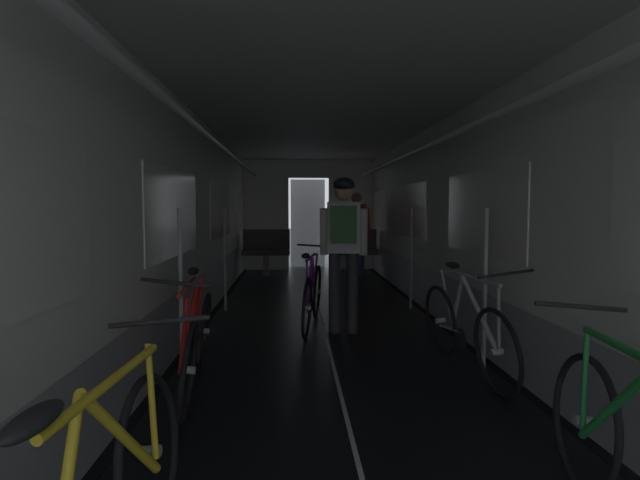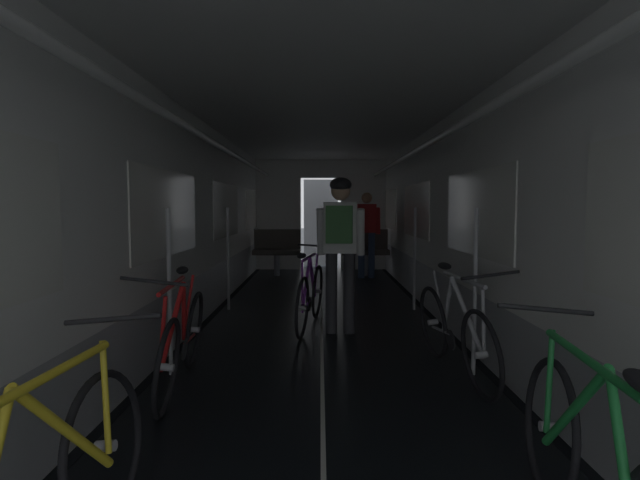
% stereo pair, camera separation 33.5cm
% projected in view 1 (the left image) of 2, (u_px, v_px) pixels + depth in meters
% --- Properties ---
extents(train_car_shell, '(3.14, 12.34, 2.57)m').
position_uv_depth(train_car_shell, '(324.00, 181.00, 5.50)').
color(train_car_shell, black).
rests_on(train_car_shell, ground).
extents(bench_seat_far_left, '(0.98, 0.51, 0.95)m').
position_uv_depth(bench_seat_far_left, '(266.00, 248.00, 9.98)').
color(bench_seat_far_left, gray).
rests_on(bench_seat_far_left, ground).
extents(bench_seat_far_right, '(0.98, 0.51, 0.95)m').
position_uv_depth(bench_seat_far_right, '(354.00, 248.00, 10.08)').
color(bench_seat_far_right, gray).
rests_on(bench_seat_far_right, ground).
extents(bicycle_red, '(0.44, 1.69, 0.95)m').
position_uv_depth(bicycle_red, '(197.00, 341.00, 3.74)').
color(bicycle_red, black).
rests_on(bicycle_red, ground).
extents(bicycle_silver, '(0.49, 1.69, 0.95)m').
position_uv_depth(bicycle_silver, '(465.00, 328.00, 4.13)').
color(bicycle_silver, black).
rests_on(bicycle_silver, ground).
extents(person_cyclist_aisle, '(0.55, 0.42, 1.73)m').
position_uv_depth(person_cyclist_aisle, '(344.00, 237.00, 5.40)').
color(person_cyclist_aisle, '#2D2D33').
rests_on(person_cyclist_aisle, ground).
extents(bicycle_purple_in_aisle, '(0.44, 1.68, 0.94)m').
position_uv_depth(bicycle_purple_in_aisle, '(312.00, 295.00, 5.69)').
color(bicycle_purple_in_aisle, black).
rests_on(bicycle_purple_in_aisle, ground).
extents(person_standing_near_bench, '(0.53, 0.23, 1.69)m').
position_uv_depth(person_standing_near_bench, '(356.00, 229.00, 9.68)').
color(person_standing_near_bench, '#384C75').
rests_on(person_standing_near_bench, ground).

